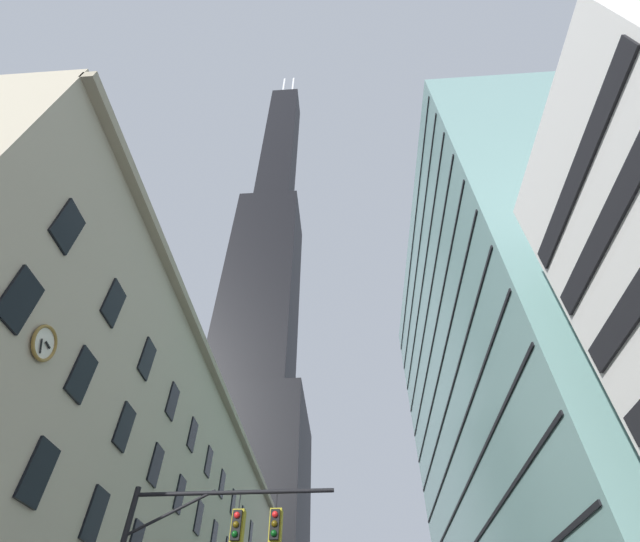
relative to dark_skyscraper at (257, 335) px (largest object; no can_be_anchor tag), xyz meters
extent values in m
cube|color=#B2A88E|center=(1.93, -51.60, -58.46)|extent=(16.80, 61.43, 23.69)
cube|color=#9E937A|center=(10.58, -51.60, -47.32)|extent=(0.70, 61.43, 0.60)
cube|color=black|center=(10.38, -73.31, -62.11)|extent=(0.14, 1.40, 2.20)
cube|color=black|center=(10.38, -68.31, -62.11)|extent=(0.14, 1.40, 2.20)
cube|color=black|center=(10.38, -78.31, -57.91)|extent=(0.14, 1.40, 2.20)
cube|color=black|center=(10.38, -73.31, -57.91)|extent=(0.14, 1.40, 2.20)
cube|color=black|center=(10.38, -68.31, -57.91)|extent=(0.14, 1.40, 2.20)
cube|color=black|center=(10.38, -63.31, -57.91)|extent=(0.14, 1.40, 2.20)
cube|color=black|center=(10.38, -58.31, -57.91)|extent=(0.14, 1.40, 2.20)
cube|color=black|center=(10.38, -53.31, -57.91)|extent=(0.14, 1.40, 2.20)
cube|color=black|center=(10.38, -48.31, -57.91)|extent=(0.14, 1.40, 2.20)
cube|color=black|center=(10.38, -78.31, -53.71)|extent=(0.14, 1.40, 2.20)
cube|color=black|center=(10.38, -73.31, -53.71)|extent=(0.14, 1.40, 2.20)
cube|color=black|center=(10.38, -68.31, -53.71)|extent=(0.14, 1.40, 2.20)
cube|color=black|center=(10.38, -63.31, -53.71)|extent=(0.14, 1.40, 2.20)
cube|color=black|center=(10.38, -58.31, -53.71)|extent=(0.14, 1.40, 2.20)
cube|color=black|center=(10.38, -53.31, -53.71)|extent=(0.14, 1.40, 2.20)
cube|color=black|center=(10.38, -48.31, -53.71)|extent=(0.14, 1.40, 2.20)
cube|color=black|center=(10.38, -43.31, -53.71)|extent=(0.14, 1.40, 2.20)
cube|color=black|center=(10.38, -38.31, -53.71)|extent=(0.14, 1.40, 2.20)
cube|color=black|center=(10.38, -33.31, -53.71)|extent=(0.14, 1.40, 2.20)
torus|color=olive|center=(10.45, -76.27, -58.36)|extent=(0.13, 1.45, 1.45)
cylinder|color=silver|center=(10.41, -76.27, -58.36)|extent=(0.05, 1.25, 1.25)
cube|color=black|center=(10.48, -76.11, -58.34)|extent=(0.03, 0.38, 0.14)
cube|color=black|center=(10.48, -76.41, -58.59)|extent=(0.03, 0.33, 0.51)
cube|color=black|center=(0.00, 0.00, -45.73)|extent=(26.57, 26.57, 49.15)
cube|color=black|center=(0.00, 0.00, 14.58)|extent=(18.60, 18.60, 71.49)
cube|color=black|center=(0.00, 0.00, 95.01)|extent=(11.96, 11.96, 89.36)
cylinder|color=silver|center=(-2.39, 0.00, 153.80)|extent=(1.20, 1.20, 28.24)
cylinder|color=silver|center=(2.39, 0.00, 153.80)|extent=(1.20, 1.20, 28.24)
cube|color=black|center=(32.28, -78.71, -55.31)|extent=(0.16, 10.40, 1.10)
cube|color=black|center=(32.28, -78.71, -52.31)|extent=(0.16, 10.40, 1.10)
cube|color=gray|center=(41.63, -46.28, -44.65)|extent=(18.60, 46.89, 51.32)
cube|color=black|center=(32.29, -46.28, -54.31)|extent=(0.12, 45.89, 0.24)
cube|color=black|center=(32.29, -46.28, -50.31)|extent=(0.12, 45.89, 0.24)
cube|color=black|center=(32.29, -46.28, -46.31)|extent=(0.12, 45.89, 0.24)
cube|color=black|center=(32.29, -46.28, -42.31)|extent=(0.12, 45.89, 0.24)
cube|color=black|center=(32.29, -46.28, -38.31)|extent=(0.12, 45.89, 0.24)
cube|color=black|center=(32.29, -46.28, -34.31)|extent=(0.12, 45.89, 0.24)
cube|color=black|center=(32.29, -46.28, -30.31)|extent=(0.12, 45.89, 0.24)
cube|color=black|center=(32.29, -46.28, -26.31)|extent=(0.12, 45.89, 0.24)
cube|color=black|center=(32.29, -46.28, -22.31)|extent=(0.12, 45.89, 0.24)
cylinder|color=black|center=(17.95, -73.43, -63.02)|extent=(6.98, 0.14, 0.14)
cylinder|color=black|center=(15.86, -73.43, -63.62)|extent=(2.87, 0.10, 1.46)
cylinder|color=black|center=(18.18, -73.43, -63.32)|extent=(0.04, 0.04, 0.60)
cube|color=black|center=(18.18, -73.43, -64.07)|extent=(0.30, 0.30, 0.90)
cube|color=olive|center=(18.18, -73.26, -64.07)|extent=(0.40, 0.40, 1.04)
sphere|color=red|center=(18.18, -73.59, -63.79)|extent=(0.20, 0.20, 0.20)
sphere|color=#4B3A08|center=(18.18, -73.59, -64.07)|extent=(0.20, 0.20, 0.20)
sphere|color=#083D10|center=(18.18, -73.59, -64.35)|extent=(0.20, 0.20, 0.20)
cylinder|color=black|center=(19.46, -73.43, -63.32)|extent=(0.04, 0.04, 0.60)
cube|color=black|center=(19.46, -73.43, -64.07)|extent=(0.30, 0.30, 0.90)
cube|color=olive|center=(19.46, -73.26, -64.07)|extent=(0.40, 0.40, 1.04)
sphere|color=red|center=(19.46, -73.59, -63.79)|extent=(0.20, 0.20, 0.20)
sphere|color=#4B3A08|center=(19.46, -73.59, -64.07)|extent=(0.20, 0.20, 0.20)
sphere|color=#083D10|center=(19.46, -73.59, -64.35)|extent=(0.20, 0.20, 0.20)
camera|label=1|loc=(21.99, -89.47, -68.49)|focal=24.66mm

